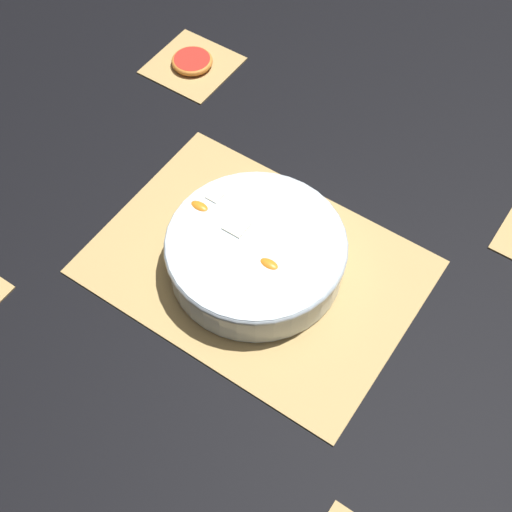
% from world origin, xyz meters
% --- Properties ---
extents(ground_plane, '(6.00, 6.00, 0.00)m').
position_xyz_m(ground_plane, '(0.00, 0.00, 0.00)').
color(ground_plane, black).
extents(bamboo_mat_center, '(0.48, 0.35, 0.01)m').
position_xyz_m(bamboo_mat_center, '(-0.00, 0.00, 0.00)').
color(bamboo_mat_center, tan).
rests_on(bamboo_mat_center, ground_plane).
extents(coaster_mat_far_left, '(0.15, 0.15, 0.01)m').
position_xyz_m(coaster_mat_far_left, '(-0.35, 0.31, 0.00)').
color(coaster_mat_far_left, tan).
rests_on(coaster_mat_far_left, ground_plane).
extents(fruit_salad_bowl, '(0.27, 0.27, 0.07)m').
position_xyz_m(fruit_salad_bowl, '(-0.00, 0.00, 0.04)').
color(fruit_salad_bowl, silver).
rests_on(fruit_salad_bowl, bamboo_mat_center).
extents(grapefruit_slice, '(0.08, 0.08, 0.01)m').
position_xyz_m(grapefruit_slice, '(-0.35, 0.31, 0.01)').
color(grapefruit_slice, red).
rests_on(grapefruit_slice, coaster_mat_far_left).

